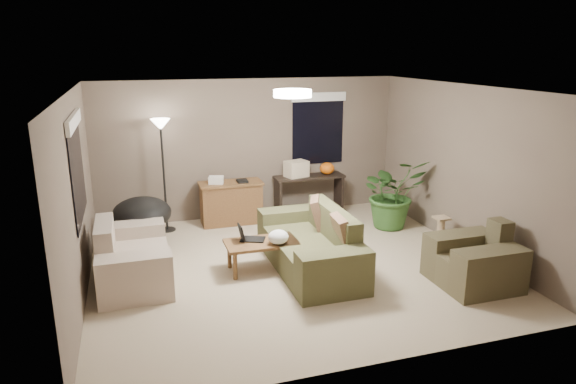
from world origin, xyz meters
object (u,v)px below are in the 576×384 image
object	(u,v)px
desk	(231,203)
cat_scratching_post	(440,234)
armchair	(474,263)
main_sofa	(312,248)
papasan_chair	(142,219)
loveseat	(132,260)
coffee_table	(262,246)
console_table	(309,192)
houseplant	(392,200)
floor_lamp	(161,138)

from	to	relation	value
desk	cat_scratching_post	world-z (taller)	desk
armchair	main_sofa	bearing A→B (deg)	148.53
desk	papasan_chair	size ratio (longest dim) A/B	0.93
loveseat	armchair	xyz separation A→B (m)	(4.29, -1.44, 0.00)
desk	papasan_chair	bearing A→B (deg)	-154.78
coffee_table	cat_scratching_post	distance (m)	2.87
console_table	loveseat	bearing A→B (deg)	-148.30
console_table	papasan_chair	size ratio (longest dim) A/B	1.10
main_sofa	console_table	world-z (taller)	main_sofa
houseplant	cat_scratching_post	size ratio (longest dim) A/B	2.45
main_sofa	loveseat	world-z (taller)	same
loveseat	houseplant	bearing A→B (deg)	11.87
main_sofa	coffee_table	distance (m)	0.72
desk	houseplant	distance (m)	2.81
desk	houseplant	xyz separation A→B (m)	(2.62, -1.02, 0.10)
main_sofa	desk	bearing A→B (deg)	107.53
main_sofa	papasan_chair	size ratio (longest dim) A/B	1.87
papasan_chair	floor_lamp	world-z (taller)	floor_lamp
coffee_table	console_table	distance (m)	2.61
main_sofa	papasan_chair	distance (m)	2.72
armchair	coffee_table	xyz separation A→B (m)	(-2.55, 1.27, 0.06)
coffee_table	cat_scratching_post	bearing A→B (deg)	-0.46
coffee_table	desk	distance (m)	2.11
armchair	cat_scratching_post	xyz separation A→B (m)	(0.31, 1.24, -0.08)
main_sofa	coffee_table	xyz separation A→B (m)	(-0.70, 0.13, 0.06)
papasan_chair	houseplant	world-z (taller)	houseplant
armchair	houseplant	world-z (taller)	houseplant
coffee_table	houseplant	xyz separation A→B (m)	(2.61, 1.09, 0.12)
cat_scratching_post	desk	bearing A→B (deg)	143.40
armchair	cat_scratching_post	bearing A→B (deg)	75.94
console_table	cat_scratching_post	world-z (taller)	console_table
coffee_table	main_sofa	bearing A→B (deg)	-10.80
papasan_chair	loveseat	bearing A→B (deg)	-99.03
main_sofa	floor_lamp	world-z (taller)	floor_lamp
armchair	houseplant	size ratio (longest dim) A/B	0.82
loveseat	papasan_chair	world-z (taller)	loveseat
main_sofa	papasan_chair	xyz separation A→B (m)	(-2.25, 1.52, 0.17)
houseplant	cat_scratching_post	distance (m)	1.17
loveseat	papasan_chair	size ratio (longest dim) A/B	1.36
main_sofa	papasan_chair	world-z (taller)	main_sofa
main_sofa	desk	size ratio (longest dim) A/B	2.00
loveseat	console_table	bearing A→B (deg)	31.70
houseplant	papasan_chair	bearing A→B (deg)	175.88
desk	floor_lamp	xyz separation A→B (m)	(-1.13, -0.05, 1.22)
armchair	houseplant	xyz separation A→B (m)	(0.06, 2.35, 0.18)
loveseat	coffee_table	xyz separation A→B (m)	(1.74, -0.17, 0.06)
loveseat	houseplant	size ratio (longest dim) A/B	1.31
desk	console_table	size ratio (longest dim) A/B	0.85
coffee_table	cat_scratching_post	size ratio (longest dim) A/B	2.00
desk	console_table	world-z (taller)	same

